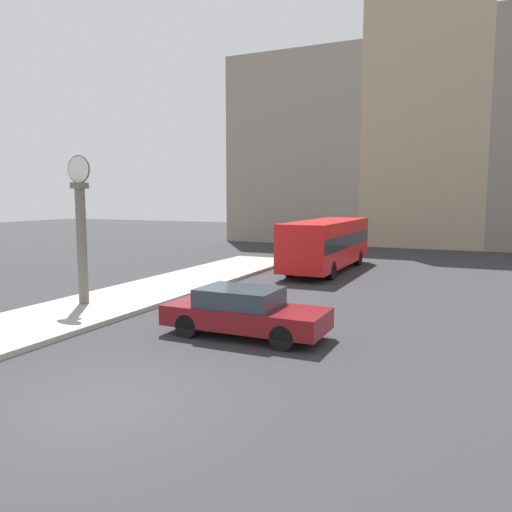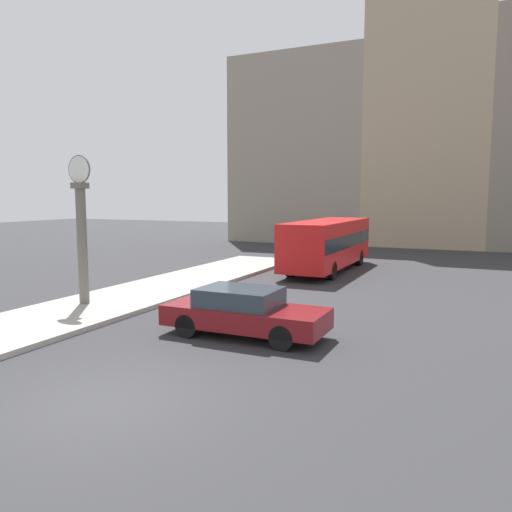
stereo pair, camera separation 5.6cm
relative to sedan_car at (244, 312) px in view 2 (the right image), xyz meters
The scene contains 6 objects.
ground_plane 5.28m from the sedan_car, 94.54° to the right, with size 120.00×120.00×0.00m, color #2D2D30.
sidewalk_corner 7.46m from the sedan_car, 145.44° to the left, with size 3.74×22.88×0.16m, color #A39E93.
building_row 29.89m from the sedan_car, 90.12° to the left, with size 28.20×5.00×19.93m.
sedan_car is the anchor object (origin of this frame).
bus_distant 12.97m from the sedan_car, 96.56° to the left, with size 2.35×8.80×2.61m.
street_clock 6.92m from the sedan_car, behind, with size 0.95×0.43×5.07m.
Camera 2 is at (6.38, -6.84, 3.83)m, focal length 35.00 mm.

